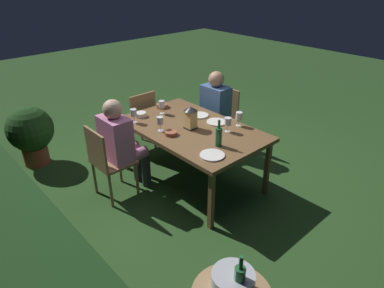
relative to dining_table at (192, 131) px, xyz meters
name	(u,v)px	position (x,y,z in m)	size (l,w,h in m)	color
ground_plane	(192,180)	(0.00, 0.00, -0.67)	(16.00, 16.00, 0.00)	#26471E
dining_table	(192,131)	(0.00, 0.00, 0.00)	(1.69, 1.04, 0.72)	brown
chair_side_left_b	(221,116)	(0.38, -0.91, -0.18)	(0.42, 0.40, 0.87)	#937047
person_in_blue	(212,109)	(0.38, -0.72, -0.03)	(0.38, 0.47, 1.15)	#426699
chair_side_right_b	(107,160)	(0.38, 0.91, -0.18)	(0.42, 0.40, 0.87)	#937047
person_in_pink	(121,142)	(0.38, 0.72, -0.03)	(0.38, 0.47, 1.15)	#C675A3
chair_head_far	(139,118)	(1.09, 0.00, -0.18)	(0.40, 0.42, 0.87)	#937047
lantern_centerpiece	(191,116)	(-0.01, 0.03, 0.20)	(0.15, 0.15, 0.27)	black
green_bottle_on_table	(219,136)	(-0.52, 0.10, 0.16)	(0.07, 0.07, 0.29)	#1E5B2D
wine_glass_a	(239,116)	(-0.33, -0.43, 0.17)	(0.08, 0.08, 0.17)	silver
wine_glass_b	(133,113)	(0.57, 0.41, 0.17)	(0.08, 0.08, 0.17)	silver
wine_glass_c	(228,122)	(-0.35, -0.22, 0.17)	(0.08, 0.08, 0.17)	silver
wine_glass_d	(160,121)	(0.17, 0.32, 0.17)	(0.08, 0.08, 0.17)	silver
wine_glass_e	(162,105)	(0.56, 0.00, 0.17)	(0.08, 0.08, 0.17)	silver
plate_a	(217,122)	(-0.10, -0.31, 0.06)	(0.23, 0.23, 0.01)	silver
plate_b	(200,115)	(0.19, -0.30, 0.06)	(0.22, 0.22, 0.01)	white
plate_c	(212,155)	(-0.62, 0.30, 0.06)	(0.25, 0.25, 0.01)	silver
bowl_olives	(162,106)	(0.72, -0.13, 0.08)	(0.15, 0.15, 0.05)	#9E5138
bowl_bread	(141,114)	(0.66, 0.25, 0.08)	(0.14, 0.14, 0.05)	silver
bowl_salad	(171,133)	(0.01, 0.30, 0.07)	(0.14, 0.14, 0.04)	#9E5138
ice_bucket	(233,283)	(-1.78, 1.29, 0.06)	(0.26, 0.26, 0.34)	#B2B7BF
potted_plant_by_hedge	(31,132)	(1.71, 1.26, -0.21)	(0.59, 0.59, 0.80)	brown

